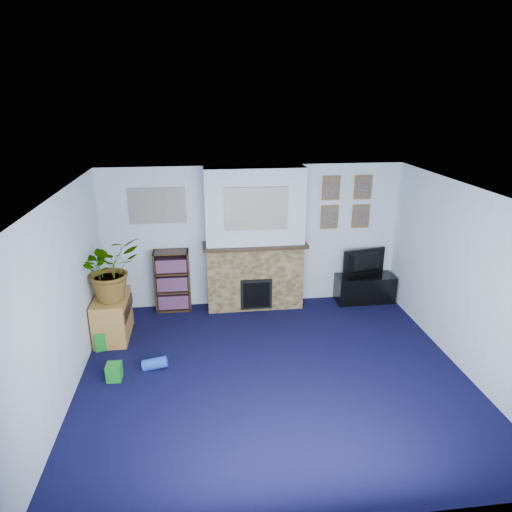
{
  "coord_description": "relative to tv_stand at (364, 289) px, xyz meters",
  "views": [
    {
      "loc": [
        -0.86,
        -5.06,
        3.47
      ],
      "look_at": [
        -0.11,
        0.99,
        1.3
      ],
      "focal_mm": 32.0,
      "sensor_mm": 36.0,
      "label": 1
    }
  ],
  "objects": [
    {
      "name": "mantel_can",
      "position": [
        -1.33,
        -0.03,
        0.99
      ],
      "size": [
        0.06,
        0.06,
        0.11
      ],
      "primitive_type": "cylinder",
      "color": "#198C26",
      "rests_on": "chimney_breast"
    },
    {
      "name": "wall_back",
      "position": [
        -1.95,
        0.22,
        0.97
      ],
      "size": [
        5.0,
        0.04,
        2.4
      ],
      "primitive_type": "cube",
      "color": "silver",
      "rests_on": "ground"
    },
    {
      "name": "floor",
      "position": [
        -1.95,
        -2.03,
        -0.23
      ],
      "size": [
        5.0,
        4.5,
        0.01
      ],
      "primitive_type": "cube",
      "color": "black",
      "rests_on": "ground"
    },
    {
      "name": "chimney_breast",
      "position": [
        -1.95,
        0.02,
        0.96
      ],
      "size": [
        1.72,
        0.5,
        2.4
      ],
      "color": "brown",
      "rests_on": "ground"
    },
    {
      "name": "potted_plant",
      "position": [
        -4.14,
        -0.8,
        0.89
      ],
      "size": [
        1.1,
        1.07,
        0.92
      ],
      "primitive_type": "imported",
      "rotation": [
        0.0,
        0.0,
        0.65
      ],
      "color": "#26661E",
      "rests_on": "sideboard"
    },
    {
      "name": "tv_stand",
      "position": [
        0.0,
        0.0,
        0.0
      ],
      "size": [
        1.01,
        0.42,
        0.48
      ],
      "primitive_type": "cube",
      "color": "black",
      "rests_on": "ground"
    },
    {
      "name": "portrait_bl",
      "position": [
        -0.65,
        0.2,
        1.27
      ],
      "size": [
        0.3,
        0.03,
        0.4
      ],
      "primitive_type": "cube",
      "color": "brown",
      "rests_on": "wall_back"
    },
    {
      "name": "wall_front",
      "position": [
        -1.95,
        -4.28,
        0.97
      ],
      "size": [
        5.0,
        0.04,
        2.4
      ],
      "primitive_type": "cube",
      "color": "silver",
      "rests_on": "ground"
    },
    {
      "name": "television",
      "position": [
        0.0,
        0.02,
        0.48
      ],
      "size": [
        0.8,
        0.27,
        0.46
      ],
      "primitive_type": "imported",
      "rotation": [
        0.0,
        0.0,
        3.35
      ],
      "color": "black",
      "rests_on": "tv_stand"
    },
    {
      "name": "mantel_teddy",
      "position": [
        -2.44,
        -0.03,
        0.99
      ],
      "size": [
        0.13,
        0.13,
        0.13
      ],
      "primitive_type": "sphere",
      "color": "gray",
      "rests_on": "chimney_breast"
    },
    {
      "name": "portrait_br",
      "position": [
        -0.1,
        0.2,
        1.27
      ],
      "size": [
        0.3,
        0.03,
        0.4
      ],
      "primitive_type": "cube",
      "color": "brown",
      "rests_on": "wall_back"
    },
    {
      "name": "sideboard",
      "position": [
        -4.19,
        -0.75,
        0.12
      ],
      "size": [
        0.47,
        0.84,
        0.65
      ],
      "primitive_type": "cube",
      "color": "#AA7A36",
      "rests_on": "ground"
    },
    {
      "name": "toy_tube",
      "position": [
        -3.51,
        -1.71,
        -0.15
      ],
      "size": [
        0.34,
        0.15,
        0.2
      ],
      "primitive_type": "cylinder",
      "rotation": [
        0.0,
        1.43,
        0.0
      ],
      "color": "blue",
      "rests_on": "ground"
    },
    {
      "name": "green_crate",
      "position": [
        -4.25,
        -1.03,
        -0.08
      ],
      "size": [
        0.42,
        0.37,
        0.28
      ],
      "primitive_type": "cube",
      "rotation": [
        0.0,
        0.0,
        0.29
      ],
      "color": "#198C26",
      "rests_on": "ground"
    },
    {
      "name": "collage_left",
      "position": [
        -3.5,
        0.21,
        1.55
      ],
      "size": [
        0.9,
        0.03,
        0.58
      ],
      "primitive_type": "cube",
      "color": "gray",
      "rests_on": "wall_back"
    },
    {
      "name": "ceiling",
      "position": [
        -1.95,
        -2.03,
        2.17
      ],
      "size": [
        5.0,
        4.5,
        0.01
      ],
      "primitive_type": "cube",
      "color": "white",
      "rests_on": "wall_back"
    },
    {
      "name": "wall_right",
      "position": [
        0.55,
        -2.03,
        0.97
      ],
      "size": [
        0.04,
        4.5,
        2.4
      ],
      "primitive_type": "cube",
      "color": "silver",
      "rests_on": "ground"
    },
    {
      "name": "toy_block",
      "position": [
        -4.0,
        -1.9,
        -0.11
      ],
      "size": [
        0.19,
        0.19,
        0.22
      ],
      "primitive_type": "cube",
      "rotation": [
        0.0,
        0.0,
        -0.03
      ],
      "color": "#198C26",
      "rests_on": "ground"
    },
    {
      "name": "wall_left",
      "position": [
        -4.45,
        -2.03,
        0.97
      ],
      "size": [
        0.04,
        4.5,
        2.4
      ],
      "primitive_type": "cube",
      "color": "silver",
      "rests_on": "ground"
    },
    {
      "name": "bookshelf",
      "position": [
        -3.33,
        0.08,
        0.28
      ],
      "size": [
        0.58,
        0.28,
        1.05
      ],
      "color": "black",
      "rests_on": "ground"
    },
    {
      "name": "portrait_tr",
      "position": [
        -0.1,
        0.2,
        1.77
      ],
      "size": [
        0.3,
        0.03,
        0.4
      ],
      "primitive_type": "cube",
      "color": "brown",
      "rests_on": "wall_back"
    },
    {
      "name": "mantel_candle",
      "position": [
        -1.6,
        -0.03,
        1.01
      ],
      "size": [
        0.05,
        0.05,
        0.17
      ],
      "primitive_type": "cylinder",
      "color": "#B2BFC6",
      "rests_on": "chimney_breast"
    },
    {
      "name": "collage_main",
      "position": [
        -1.95,
        -0.19,
        1.55
      ],
      "size": [
        1.0,
        0.03,
        0.68
      ],
      "primitive_type": "cube",
      "color": "gray",
      "rests_on": "chimney_breast"
    },
    {
      "name": "toy_ball",
      "position": [
        -4.24,
        -0.94,
        -0.14
      ],
      "size": [
        0.15,
        0.15,
        0.15
      ],
      "primitive_type": "sphere",
      "color": "blue",
      "rests_on": "ground"
    },
    {
      "name": "portrait_tl",
      "position": [
        -0.65,
        0.2,
        1.77
      ],
      "size": [
        0.3,
        0.03,
        0.4
      ],
      "primitive_type": "cube",
      "color": "brown",
      "rests_on": "wall_back"
    },
    {
      "name": "mantel_clock",
      "position": [
        -2.02,
        -0.03,
        1.0
      ],
      "size": [
        0.11,
        0.07,
        0.16
      ],
      "primitive_type": "cube",
      "color": "gold",
      "rests_on": "chimney_breast"
    }
  ]
}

